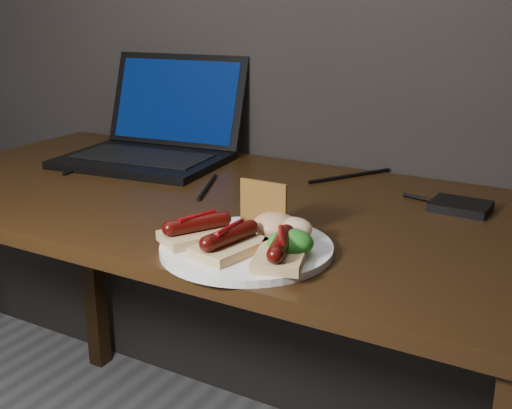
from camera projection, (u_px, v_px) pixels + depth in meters
The scene contains 12 objects.
desk at pixel (211, 235), 1.34m from camera, with size 1.40×0.70×0.75m.
laptop at pixel (155, 138), 1.59m from camera, with size 0.42×0.40×0.25m.
hard_drive at pixel (461, 206), 1.21m from camera, with size 0.11×0.09×0.02m, color black.
desk_cables at pixel (255, 179), 1.40m from camera, with size 0.87×0.42×0.01m.
plate at pixel (247, 248), 1.01m from camera, with size 0.27×0.27×0.01m, color white.
bread_sausage_left at pixel (198, 230), 1.02m from camera, with size 0.12×0.13×0.04m.
bread_sausage_center at pixel (230, 242), 0.97m from camera, with size 0.09×0.13×0.04m.
bread_sausage_right at pixel (281, 250), 0.94m from camera, with size 0.10×0.13×0.04m.
crispbread at pixel (263, 206), 1.06m from camera, with size 0.09×0.01×0.09m, color olive.
salad_greens at pixel (291, 243), 0.96m from camera, with size 0.07×0.07×0.04m, color #125E16.
salsa_mound at pixel (274, 225), 1.04m from camera, with size 0.07×0.07×0.04m, color maroon.
coleslaw_mound at pixel (293, 229), 1.03m from camera, with size 0.06×0.06×0.04m, color white.
Camera 1 is at (0.71, 0.34, 1.13)m, focal length 45.00 mm.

